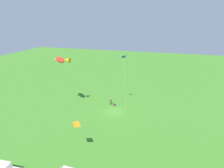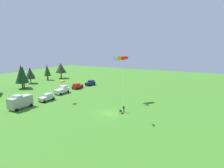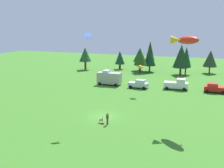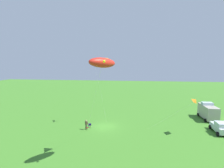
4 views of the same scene
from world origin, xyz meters
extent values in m
plane|color=#3C7A25|center=(0.00, 0.00, 0.00)|extent=(160.00, 160.00, 0.00)
cylinder|color=#484832|center=(1.79, -2.99, 0.42)|extent=(0.14, 0.14, 0.85)
cylinder|color=#484832|center=(1.81, -2.77, 0.42)|extent=(0.14, 0.14, 0.85)
cylinder|color=#483926|center=(1.80, -2.88, 1.16)|extent=(0.37, 0.37, 0.62)
sphere|color=tan|center=(1.80, -2.88, 1.62)|extent=(0.24, 0.24, 0.24)
cylinder|color=#483926|center=(1.72, -3.07, 1.19)|extent=(0.10, 0.13, 0.55)
cylinder|color=#483926|center=(1.76, -2.67, 1.19)|extent=(0.10, 0.14, 0.56)
cube|color=#1A105A|center=(0.72, -2.58, 0.42)|extent=(0.62, 0.62, 0.04)
cube|color=#1A105A|center=(0.93, -2.50, 0.62)|extent=(0.21, 0.46, 0.40)
cylinder|color=#A5A8AD|center=(0.60, -2.85, 0.21)|extent=(0.03, 0.03, 0.42)
cylinder|color=#A5A8AD|center=(0.45, -2.46, 0.21)|extent=(0.03, 0.03, 0.42)
cylinder|color=#A5A8AD|center=(0.99, -2.70, 0.21)|extent=(0.03, 0.03, 0.42)
cylinder|color=#A5A8AD|center=(0.84, -2.31, 0.21)|extent=(0.03, 0.03, 0.42)
cube|color=red|center=(1.14, -2.95, 0.11)|extent=(0.38, 0.38, 0.22)
cube|color=#A49F90|center=(-6.78, 20.09, 1.59)|extent=(5.42, 2.26, 2.50)
cube|color=silver|center=(-7.43, 20.08, 3.09)|extent=(1.42, 2.04, 0.50)
cylinder|color=black|center=(-8.71, 18.88, 0.34)|extent=(0.68, 0.23, 0.68)
cylinder|color=black|center=(-8.74, 21.26, 0.34)|extent=(0.68, 0.23, 0.68)
cylinder|color=black|center=(-4.82, 18.92, 0.34)|extent=(0.68, 0.23, 0.68)
cylinder|color=black|center=(-4.85, 21.30, 0.34)|extent=(0.68, 0.23, 0.68)
cube|color=#B5C3C0|center=(0.27, 19.26, 0.79)|extent=(4.24, 1.91, 0.90)
cube|color=silver|center=(0.78, 19.24, 1.56)|extent=(2.04, 1.71, 0.65)
cylinder|color=black|center=(1.81, 20.21, 0.34)|extent=(0.69, 0.24, 0.68)
cylinder|color=black|center=(1.76, 18.23, 0.34)|extent=(0.69, 0.24, 0.68)
cylinder|color=black|center=(-1.21, 20.29, 0.34)|extent=(0.69, 0.24, 0.68)
cylinder|color=black|center=(-1.26, 18.31, 0.34)|extent=(0.69, 0.24, 0.68)
cube|color=silver|center=(8.02, 21.05, 0.94)|extent=(5.10, 2.26, 1.20)
cube|color=silver|center=(9.02, 21.10, 1.94)|extent=(1.90, 1.93, 0.80)
cylinder|color=black|center=(9.76, 22.23, 0.34)|extent=(0.69, 0.26, 0.68)
cylinder|color=black|center=(9.88, 20.06, 0.34)|extent=(0.69, 0.26, 0.68)
cylinder|color=black|center=(6.17, 22.04, 0.34)|extent=(0.69, 0.26, 0.68)
cylinder|color=black|center=(6.28, 19.86, 0.34)|extent=(0.69, 0.26, 0.68)
cube|color=red|center=(15.80, 20.96, 0.79)|extent=(4.22, 1.85, 0.90)
cube|color=red|center=(15.29, 20.97, 1.56)|extent=(2.02, 1.68, 0.65)
cylinder|color=black|center=(14.27, 19.99, 0.34)|extent=(0.68, 0.23, 0.68)
cylinder|color=black|center=(14.30, 21.97, 0.34)|extent=(0.68, 0.23, 0.68)
cylinder|color=black|center=(17.30, 19.96, 0.34)|extent=(0.68, 0.23, 0.68)
cylinder|color=black|center=(17.32, 21.94, 0.34)|extent=(0.68, 0.23, 0.68)
cube|color=#141D4D|center=(22.31, 20.00, 0.79)|extent=(4.34, 2.16, 0.90)
cube|color=#1F274D|center=(22.81, 19.95, 1.56)|extent=(2.14, 1.82, 0.65)
cylinder|color=black|center=(23.90, 20.85, 0.34)|extent=(0.70, 0.28, 0.68)
cylinder|color=black|center=(23.73, 18.88, 0.34)|extent=(0.70, 0.28, 0.68)
cylinder|color=black|center=(20.89, 21.12, 0.34)|extent=(0.70, 0.28, 0.68)
cylinder|color=black|center=(20.72, 19.14, 0.34)|extent=(0.70, 0.28, 0.68)
cylinder|color=#463823|center=(7.05, 38.30, 1.03)|extent=(0.54, 0.54, 2.05)
cone|color=#18361B|center=(7.05, 38.30, 5.18)|extent=(4.37, 4.37, 6.25)
cylinder|color=brown|center=(8.31, 39.16, 1.05)|extent=(0.38, 0.38, 2.10)
cone|color=#12461E|center=(8.31, 39.16, 4.87)|extent=(2.87, 2.87, 5.54)
cylinder|color=#4A312A|center=(14.47, 43.49, 0.98)|extent=(0.36, 0.36, 1.95)
cone|color=#273A26|center=(14.47, 43.49, 4.23)|extent=(3.85, 3.85, 4.55)
cylinder|color=brown|center=(23.09, 43.31, 0.98)|extent=(0.61, 0.61, 1.95)
cone|color=#224519|center=(23.09, 43.31, 4.42)|extent=(2.89, 2.89, 4.94)
cylinder|color=brown|center=(29.24, 41.13, 1.33)|extent=(0.53, 0.53, 2.65)
cone|color=#273B1E|center=(29.24, 41.13, 4.89)|extent=(5.06, 5.06, 4.48)
ellipsoid|color=red|center=(11.43, 1.76, 11.43)|extent=(3.60, 3.22, 1.26)
cone|color=#EAAD10|center=(9.84, 1.76, 11.43)|extent=(1.24, 1.14, 1.14)
sphere|color=yellow|center=(12.40, 2.11, 11.56)|extent=(0.28, 0.28, 0.28)
cylinder|color=silver|center=(6.62, -0.47, 5.72)|extent=(9.63, 4.49, 11.44)
cylinder|color=#4C3823|center=(1.81, -2.71, 0.00)|extent=(0.04, 0.04, 0.01)
pyramid|color=orange|center=(1.84, 14.69, 5.57)|extent=(1.48, 1.23, 0.83)
cylinder|color=silver|center=(1.06, 11.08, 2.70)|extent=(1.47, 6.97, 5.41)
cylinder|color=#4C3823|center=(0.33, 7.60, 0.00)|extent=(0.04, 0.04, 0.01)
cube|color=blue|center=(-1.28, -2.16, 12.03)|extent=(1.16, 1.12, 0.59)
cylinder|color=yellow|center=(-1.28, -2.16, 11.49)|extent=(0.04, 0.04, 0.90)
cylinder|color=silver|center=(-1.89, -1.10, 6.02)|extent=(1.24, 2.14, 12.03)
cylinder|color=#4C3823|center=(-2.50, -0.03, 0.00)|extent=(0.04, 0.04, 0.01)
camera|label=1|loc=(-8.91, 33.27, 19.25)|focal=28.00mm
camera|label=2|loc=(-32.10, -17.36, 14.15)|focal=28.00mm
camera|label=3|loc=(14.29, -34.41, 13.40)|focal=42.00mm
camera|label=4|loc=(29.76, 5.13, 11.45)|focal=28.00mm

